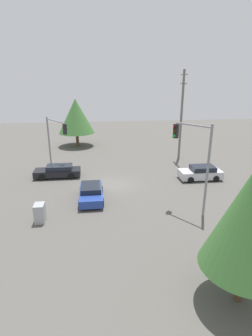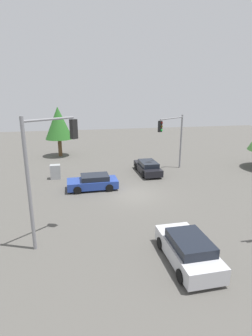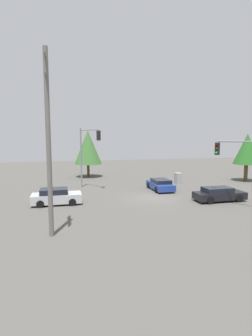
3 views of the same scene
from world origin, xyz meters
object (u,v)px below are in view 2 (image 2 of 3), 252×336
at_px(traffic_signal_main, 173,133).
at_px(electrical_cabinet, 55,172).
at_px(sedan_silver, 188,250).
at_px(traffic_signal_cross, 47,159).
at_px(sedan_dark, 148,167).
at_px(sedan_blue, 93,182).

xyz_separation_m(traffic_signal_main, electrical_cabinet, (-11.68, -0.19, -3.25)).
height_order(sedan_silver, traffic_signal_cross, traffic_signal_cross).
height_order(sedan_dark, electrical_cabinet, electrical_cabinet).
distance_m(traffic_signal_main, electrical_cabinet, 12.13).
relative_size(sedan_silver, traffic_signal_main, 0.74).
height_order(traffic_signal_main, electrical_cabinet, traffic_signal_main).
distance_m(sedan_dark, traffic_signal_cross, 14.56).
bearing_deg(sedan_blue, sedan_silver, -162.37).
height_order(sedan_blue, electrical_cabinet, electrical_cabinet).
height_order(sedan_dark, traffic_signal_cross, traffic_signal_cross).
relative_size(traffic_signal_main, electrical_cabinet, 4.21).
height_order(sedan_blue, traffic_signal_cross, traffic_signal_cross).
xyz_separation_m(sedan_silver, electrical_cabinet, (-6.69, 14.51, 0.00)).
xyz_separation_m(sedan_silver, traffic_signal_main, (5.00, 14.71, 3.26)).
relative_size(sedan_blue, electrical_cabinet, 3.09).
bearing_deg(sedan_silver, sedan_dark, 80.77).
height_order(sedan_silver, sedan_dark, sedan_silver).
bearing_deg(sedan_dark, sedan_silver, -99.23).
xyz_separation_m(traffic_signal_cross, electrical_cabinet, (-0.32, 11.13, -3.91)).
bearing_deg(traffic_signal_cross, sedan_blue, 32.57).
bearing_deg(electrical_cabinet, traffic_signal_main, 0.94).
bearing_deg(sedan_silver, sedan_blue, 107.63).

